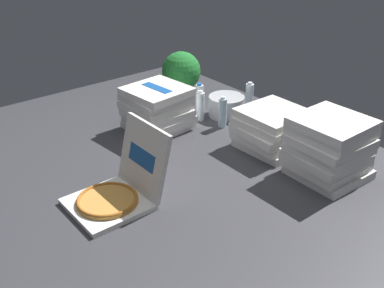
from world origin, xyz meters
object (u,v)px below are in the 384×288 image
Objects in this scene: pizza_stack_right_near at (272,129)px; pizza_stack_left_near at (157,108)px; water_bottle_2 at (249,97)px; open_pizza_box at (118,189)px; water_bottle_1 at (200,106)px; water_bottle_3 at (199,98)px; potted_plant at (181,75)px; pizza_stack_left_far at (329,148)px; water_bottle_0 at (223,112)px; ice_bucket at (226,106)px.

pizza_stack_left_near is at bearing -149.33° from pizza_stack_right_near.
water_bottle_2 is at bearing 148.38° from pizza_stack_right_near.
open_pizza_box is at bearing -48.47° from pizza_stack_left_near.
water_bottle_2 is (0.10, 0.40, 0.00)m from water_bottle_1.
potted_plant is (-0.26, 0.03, 0.11)m from water_bottle_3.
pizza_stack_left_near is 1.04× the size of pizza_stack_right_near.
water_bottle_3 is at bearing 120.45° from open_pizza_box.
pizza_stack_left_far is 0.87m from water_bottle_0.
ice_bucket is (-0.55, 0.12, -0.05)m from pizza_stack_right_near.
potted_plant reaches higher than pizza_stack_right_near.
potted_plant is (-0.56, 0.07, 0.11)m from water_bottle_0.
water_bottle_1 is at bearing -17.60° from potted_plant.
open_pizza_box reaches higher than pizza_stack_left_far.
water_bottle_0 is (-0.87, -0.02, -0.07)m from pizza_stack_left_far.
pizza_stack_right_near reaches higher than water_bottle_3.
ice_bucket is 0.20m from water_bottle_0.
potted_plant is at bearing 172.81° from water_bottle_0.
water_bottle_0 is at bearing 14.63° from water_bottle_1.
potted_plant reaches higher than ice_bucket.
open_pizza_box is 1.16× the size of pizza_stack_right_near.
water_bottle_0 is 1.00× the size of water_bottle_1.
water_bottle_0 is at bearing 107.93° from open_pizza_box.
water_bottle_1 is (-0.62, -0.08, -0.02)m from pizza_stack_right_near.
pizza_stack_right_near is 1.85× the size of water_bottle_2.
water_bottle_0 is at bearing -175.35° from pizza_stack_right_near.
potted_plant is at bearing 123.85° from pizza_stack_left_near.
water_bottle_2 is at bearing 160.92° from pizza_stack_left_far.
pizza_stack_left_near reaches higher than ice_bucket.
water_bottle_3 is at bearing -148.36° from ice_bucket.
water_bottle_1 is 1.00× the size of water_bottle_3.
ice_bucket is at bearing 172.45° from pizza_stack_left_far.
pizza_stack_left_near is 1.92× the size of water_bottle_0.
pizza_stack_right_near is at bearing 178.27° from pizza_stack_left_far.
ice_bucket is 0.47m from potted_plant.
pizza_stack_left_far is at bearing 1.43° from water_bottle_0.
open_pizza_box is 1.20m from pizza_stack_left_far.
water_bottle_1 is at bearing -106.84° from ice_bucket.
ice_bucket is at bearing 10.71° from potted_plant.
pizza_stack_left_near is 0.80m from pizza_stack_right_near.
pizza_stack_left_near is 1.92× the size of water_bottle_2.
open_pizza_box is 1.21× the size of potted_plant.
open_pizza_box reaches higher than water_bottle_0.
pizza_stack_right_near is at bearing 7.72° from water_bottle_1.
pizza_stack_left_far is (1.13, 0.40, 0.03)m from pizza_stack_left_near.
water_bottle_3 is (-0.30, 0.04, 0.00)m from water_bottle_0.
pizza_stack_right_near is 1.85× the size of water_bottle_0.
open_pizza_box is at bearing -72.07° from water_bottle_0.
water_bottle_2 is (-0.95, 0.33, -0.07)m from pizza_stack_left_far.
pizza_stack_left_near is 1.20m from pizza_stack_left_far.
open_pizza_box is 2.14× the size of water_bottle_0.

